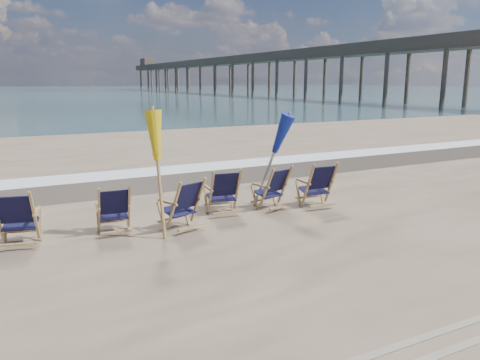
{
  "coord_description": "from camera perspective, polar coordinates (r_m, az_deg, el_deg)",
  "views": [
    {
      "loc": [
        -3.88,
        -5.35,
        2.71
      ],
      "look_at": [
        0.0,
        2.2,
        0.9
      ],
      "focal_mm": 35.0,
      "sensor_mm": 36.0,
      "label": 1
    }
  ],
  "objects": [
    {
      "name": "ocean",
      "position": [
        133.43,
        -25.9,
        9.67
      ],
      "size": [
        400.0,
        400.0,
        0.0
      ],
      "primitive_type": "plane",
      "color": "#395B5F",
      "rests_on": "ground"
    },
    {
      "name": "surf_foam",
      "position": [
        14.44,
        -11.12,
        1.0
      ],
      "size": [
        200.0,
        1.4,
        0.01
      ],
      "primitive_type": "cube",
      "color": "silver",
      "rests_on": "ground"
    },
    {
      "name": "wet_sand_strip",
      "position": [
        13.04,
        -9.27,
        -0.12
      ],
      "size": [
        200.0,
        2.6,
        0.0
      ],
      "primitive_type": "cube",
      "color": "#42362A",
      "rests_on": "ground"
    },
    {
      "name": "beach_chair_0",
      "position": [
        8.4,
        -23.75,
        -4.27
      ],
      "size": [
        0.79,
        0.85,
        0.99
      ],
      "primitive_type": null,
      "rotation": [
        0.0,
        0.0,
        2.89
      ],
      "color": "black",
      "rests_on": "ground"
    },
    {
      "name": "beach_chair_1",
      "position": [
        8.61,
        -13.37,
        -3.43
      ],
      "size": [
        0.65,
        0.71,
        0.92
      ],
      "primitive_type": null,
      "rotation": [
        0.0,
        0.0,
        3.06
      ],
      "color": "black",
      "rests_on": "ground"
    },
    {
      "name": "beach_chair_2",
      "position": [
        8.72,
        -5.11,
        -2.7
      ],
      "size": [
        0.83,
        0.88,
        1.0
      ],
      "primitive_type": null,
      "rotation": [
        0.0,
        0.0,
        3.46
      ],
      "color": "black",
      "rests_on": "ground"
    },
    {
      "name": "beach_chair_3",
      "position": [
        9.54,
        -0.3,
        -1.36
      ],
      "size": [
        0.72,
        0.79,
        1.0
      ],
      "primitive_type": null,
      "rotation": [
        0.0,
        0.0,
        3.02
      ],
      "color": "black",
      "rests_on": "ground"
    },
    {
      "name": "beach_chair_4",
      "position": [
        10.09,
        5.52,
        -0.78
      ],
      "size": [
        0.75,
        0.81,
        0.96
      ],
      "primitive_type": null,
      "rotation": [
        0.0,
        0.0,
        3.37
      ],
      "color": "black",
      "rests_on": "ground"
    },
    {
      "name": "beach_chair_5",
      "position": [
        10.29,
        11.09,
        -0.51
      ],
      "size": [
        0.72,
        0.79,
        1.03
      ],
      "primitive_type": null,
      "rotation": [
        0.0,
        0.0,
        3.06
      ],
      "color": "black",
      "rests_on": "ground"
    },
    {
      "name": "umbrella_yellow",
      "position": [
        8.04,
        -9.96,
        4.52
      ],
      "size": [
        0.3,
        0.3,
        2.21
      ],
      "color": "tan",
      "rests_on": "ground"
    },
    {
      "name": "umbrella_blue",
      "position": [
        9.9,
        3.62,
        5.72
      ],
      "size": [
        0.3,
        0.3,
        2.15
      ],
      "color": "#A5A5AD",
      "rests_on": "ground"
    },
    {
      "name": "fishing_pier",
      "position": [
        89.74,
        0.66,
        13.25
      ],
      "size": [
        4.4,
        140.0,
        9.3
      ],
      "primitive_type": null,
      "color": "brown",
      "rests_on": "ground"
    }
  ]
}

